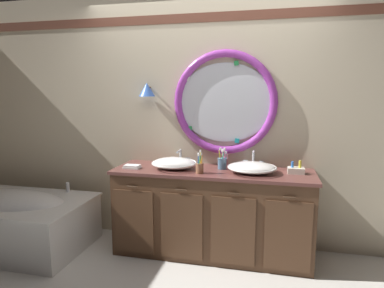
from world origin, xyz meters
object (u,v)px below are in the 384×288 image
Objects in this scene: toiletry_basket at (296,170)px; bathtub at (9,218)px; sink_basin_left at (174,163)px; folded_hand_towel at (132,167)px; sink_basin_right at (252,168)px; toothbrush_holder_right at (222,163)px; toothbrush_holder_left at (200,167)px; soap_dispenser at (225,159)px.

bathtub is at bearing -172.56° from toiletry_basket.
sink_basin_left reaches higher than folded_hand_towel.
toiletry_basket is at bearing 9.68° from sink_basin_right.
bathtub is 1.82m from sink_basin_left.
toothbrush_holder_right is at bearing 177.67° from toiletry_basket.
toothbrush_holder_right is 1.31× the size of folded_hand_towel.
sink_basin_left is 0.42m from folded_hand_towel.
toiletry_basket is (0.40, 0.07, -0.02)m from sink_basin_right.
toiletry_basket reaches higher than bathtub.
sink_basin_left is 2.11× the size of toothbrush_holder_right.
toothbrush_holder_left reaches higher than folded_hand_towel.
toiletry_basket is (0.68, -0.15, -0.04)m from soap_dispenser.
toothbrush_holder_right reaches higher than sink_basin_right.
toiletry_basket is (1.56, 0.15, 0.02)m from folded_hand_towel.
folded_hand_towel is at bearing -168.39° from toothbrush_holder_right.
bathtub is at bearing -169.49° from toothbrush_holder_right.
toothbrush_holder_right is at bearing 11.81° from sink_basin_left.
sink_basin_right is 0.40m from toiletry_basket.
soap_dispenser is at bearing 18.78° from folded_hand_towel.
toothbrush_holder_left reaches higher than sink_basin_right.
soap_dispenser is at bearing 142.48° from sink_basin_right.
sink_basin_right is at bearing 4.05° from folded_hand_towel.
folded_hand_towel is at bearing -168.62° from sink_basin_left.
toothbrush_holder_right is at bearing 11.61° from folded_hand_towel.
soap_dispenser is 1.09× the size of toiletry_basket.
soap_dispenser reaches higher than bathtub.
folded_hand_towel is (-0.41, -0.08, -0.04)m from sink_basin_left.
bathtub is 2.07m from toothbrush_holder_left.
sink_basin_right is (2.45, 0.30, 0.59)m from bathtub.
soap_dispenser is (2.16, 0.52, 0.61)m from bathtub.
soap_dispenser is at bearing 84.78° from toothbrush_holder_right.
sink_basin_right is 1.16m from folded_hand_towel.
toothbrush_holder_right is 0.12m from soap_dispenser.
sink_basin_right is 2.83× the size of folded_hand_towel.
toiletry_basket is (0.87, 0.20, -0.03)m from toothbrush_holder_left.
toothbrush_holder_left is at bearing -118.68° from soap_dispenser.
toothbrush_holder_right is 1.42× the size of toiletry_basket.
sink_basin_right is 2.79× the size of soap_dispenser.
toothbrush_holder_right is 0.69m from toiletry_basket.
toothbrush_holder_right is 0.89m from folded_hand_towel.
soap_dispenser reaches higher than toiletry_basket.
sink_basin_left reaches higher than sink_basin_right.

